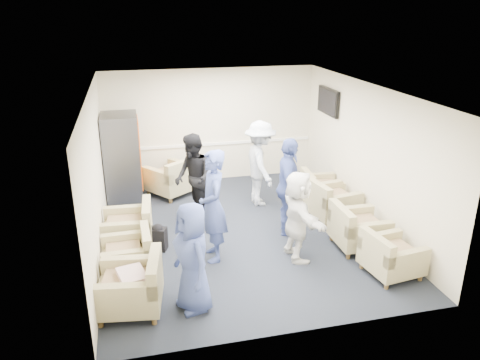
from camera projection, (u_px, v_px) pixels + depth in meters
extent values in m
plane|color=black|center=(240.00, 232.00, 8.89)|extent=(6.00, 6.00, 0.00)
plane|color=silver|center=(240.00, 90.00, 7.94)|extent=(6.00, 6.00, 0.00)
cube|color=beige|center=(211.00, 126.00, 11.15)|extent=(5.00, 0.02, 2.70)
cube|color=beige|center=(297.00, 242.00, 5.68)|extent=(5.00, 0.02, 2.70)
cube|color=beige|center=(96.00, 176.00, 7.87)|extent=(0.02, 6.00, 2.70)
cube|color=beige|center=(367.00, 155.00, 8.96)|extent=(0.02, 6.00, 2.70)
cube|color=white|center=(211.00, 144.00, 11.29)|extent=(4.98, 0.04, 0.06)
cube|color=black|center=(328.00, 101.00, 10.34)|extent=(0.07, 1.00, 0.58)
cube|color=black|center=(327.00, 101.00, 10.33)|extent=(0.01, 0.92, 0.50)
cube|color=#52535A|center=(329.00, 108.00, 10.40)|extent=(0.04, 0.10, 0.25)
cube|color=#9C9164|center=(130.00, 293.00, 6.54)|extent=(0.99, 0.99, 0.29)
cube|color=olive|center=(129.00, 281.00, 6.47)|extent=(0.68, 0.65, 0.10)
cube|color=#9C9164|center=(155.00, 271.00, 6.44)|extent=(0.27, 0.88, 0.41)
cube|color=#9C9164|center=(127.00, 260.00, 7.46)|extent=(0.79, 0.79, 0.25)
cube|color=olive|center=(126.00, 250.00, 7.40)|extent=(0.54, 0.51, 0.09)
cube|color=#9C9164|center=(146.00, 240.00, 7.43)|extent=(0.15, 0.77, 0.36)
cube|color=#9C9164|center=(128.00, 233.00, 8.29)|extent=(0.90, 0.90, 0.28)
cube|color=olive|center=(127.00, 223.00, 8.22)|extent=(0.63, 0.59, 0.10)
cube|color=#9C9164|center=(147.00, 214.00, 8.22)|extent=(0.19, 0.86, 0.40)
cube|color=#9C9164|center=(392.00, 261.00, 7.42)|extent=(0.89, 0.89, 0.26)
cube|color=olive|center=(393.00, 251.00, 7.35)|extent=(0.61, 0.58, 0.09)
cube|color=#9C9164|center=(376.00, 247.00, 7.19)|extent=(0.23, 0.80, 0.37)
cube|color=#9C9164|center=(359.00, 234.00, 8.26)|extent=(0.86, 0.86, 0.28)
cube|color=olive|center=(360.00, 224.00, 8.19)|extent=(0.60, 0.56, 0.10)
cube|color=#9C9164|center=(341.00, 218.00, 8.06)|extent=(0.15, 0.85, 0.40)
cube|color=#9C9164|center=(332.00, 206.00, 9.39)|extent=(0.99, 0.99, 0.28)
cube|color=olive|center=(333.00, 197.00, 9.32)|extent=(0.68, 0.65, 0.10)
cube|color=#9C9164|center=(318.00, 192.00, 9.14)|extent=(0.28, 0.88, 0.41)
cube|color=#9C9164|center=(322.00, 193.00, 10.13)|extent=(0.82, 0.82, 0.25)
cube|color=olive|center=(322.00, 185.00, 10.07)|extent=(0.57, 0.54, 0.09)
cube|color=#9C9164|center=(308.00, 180.00, 9.97)|extent=(0.18, 0.78, 0.36)
cube|color=#9C9164|center=(171.00, 182.00, 10.60)|extent=(1.29, 1.29, 0.30)
cube|color=olive|center=(171.00, 174.00, 10.53)|extent=(0.86, 0.87, 0.11)
cube|color=#9C9164|center=(182.00, 171.00, 10.24)|extent=(0.83, 0.67, 0.43)
cube|color=#52535A|center=(122.00, 158.00, 10.10)|extent=(0.75, 0.90, 1.91)
cube|color=#F93305|center=(140.00, 152.00, 10.15)|extent=(0.02, 0.77, 1.52)
cube|color=black|center=(143.00, 186.00, 10.43)|extent=(0.02, 0.45, 0.12)
cube|color=black|center=(158.00, 239.00, 8.18)|extent=(0.34, 0.30, 0.41)
sphere|color=black|center=(158.00, 229.00, 8.12)|extent=(0.21, 0.21, 0.21)
cube|color=beige|center=(132.00, 277.00, 6.45)|extent=(0.45, 0.53, 0.13)
imported|color=#3D4E92|center=(192.00, 258.00, 6.41)|extent=(0.71, 0.89, 1.60)
imported|color=#3D4E92|center=(213.00, 206.00, 7.67)|extent=(0.46, 0.70, 1.91)
imported|color=black|center=(193.00, 178.00, 9.12)|extent=(0.83, 0.97, 1.75)
imported|color=silver|center=(260.00, 164.00, 9.86)|extent=(0.71, 1.19, 1.82)
imported|color=#3D4E92|center=(288.00, 187.00, 8.55)|extent=(0.75, 1.16, 1.84)
imported|color=white|center=(298.00, 216.00, 7.74)|extent=(0.48, 1.45, 1.55)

